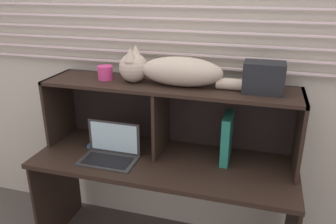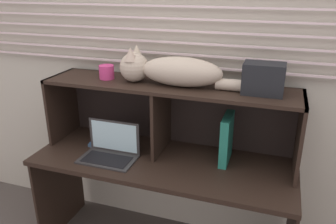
{
  "view_description": "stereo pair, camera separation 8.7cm",
  "coord_description": "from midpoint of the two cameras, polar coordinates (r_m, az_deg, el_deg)",
  "views": [
    {
      "loc": [
        0.55,
        -1.58,
        1.77
      ],
      "look_at": [
        0.0,
        0.32,
        1.0
      ],
      "focal_mm": 36.06,
      "sensor_mm": 36.0,
      "label": 1
    },
    {
      "loc": [
        0.64,
        -1.55,
        1.77
      ],
      "look_at": [
        0.0,
        0.32,
        1.0
      ],
      "focal_mm": 36.06,
      "sensor_mm": 36.0,
      "label": 2
    }
  ],
  "objects": [
    {
      "name": "cat",
      "position": [
        2.04,
        1.61,
        7.04
      ],
      "size": [
        0.86,
        0.19,
        0.22
      ],
      "color": "#B8AB97",
      "rests_on": "hutch_shelf_unit"
    },
    {
      "name": "desk",
      "position": [
        2.21,
        0.19,
        -10.94
      ],
      "size": [
        1.64,
        0.6,
        0.72
      ],
      "color": "black",
      "rests_on": "ground"
    },
    {
      "name": "small_basket",
      "position": [
        2.21,
        -9.22,
        6.68
      ],
      "size": [
        0.1,
        0.1,
        0.09
      ],
      "primitive_type": "cylinder",
      "color": "#CC3A7C",
      "rests_on": "hutch_shelf_unit"
    },
    {
      "name": "storage_box",
      "position": [
        1.95,
        17.07,
        5.4
      ],
      "size": [
        0.23,
        0.15,
        0.17
      ],
      "primitive_type": "cube",
      "color": "black",
      "rests_on": "hutch_shelf_unit"
    },
    {
      "name": "hutch_shelf_unit",
      "position": [
        2.14,
        1.36,
        1.51
      ],
      "size": [
        1.59,
        0.36,
        0.46
      ],
      "color": "black",
      "rests_on": "desk"
    },
    {
      "name": "binder_upright",
      "position": [
        2.1,
        11.04,
        -4.48
      ],
      "size": [
        0.05,
        0.22,
        0.3
      ],
      "primitive_type": "cube",
      "color": "#217765",
      "rests_on": "desk"
    },
    {
      "name": "laptop",
      "position": [
        2.17,
        -8.61,
        -6.4
      ],
      "size": [
        0.35,
        0.21,
        0.23
      ],
      "color": "#303030",
      "rests_on": "desk"
    },
    {
      "name": "back_panel_with_blinds",
      "position": [
        2.26,
        2.99,
        8.03
      ],
      "size": [
        4.4,
        0.08,
        2.5
      ],
      "color": "beige",
      "rests_on": "ground"
    },
    {
      "name": "book_stack",
      "position": [
        2.39,
        -9.15,
        -4.56
      ],
      "size": [
        0.18,
        0.25,
        0.04
      ],
      "color": "#3A5A78",
      "rests_on": "desk"
    }
  ]
}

